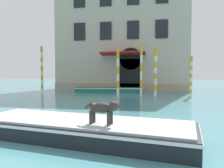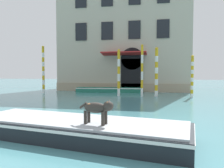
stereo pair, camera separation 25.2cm
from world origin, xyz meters
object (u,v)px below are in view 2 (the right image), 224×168
at_px(mooring_pole_0, 156,72).
at_px(mooring_pole_2, 119,72).
at_px(dog_on_deck, 98,108).
at_px(mooring_pole_1, 142,70).
at_px(mooring_pole_4, 43,70).
at_px(mooring_pole_3, 192,76).
at_px(boat_moored_near_palazzo, 109,90).
at_px(boat_foreground, 76,128).

bearing_deg(mooring_pole_0, mooring_pole_2, -177.20).
height_order(dog_on_deck, mooring_pole_1, mooring_pole_1).
relative_size(mooring_pole_2, mooring_pole_4, 0.89).
height_order(dog_on_deck, mooring_pole_2, mooring_pole_2).
distance_m(dog_on_deck, mooring_pole_1, 12.31).
xyz_separation_m(mooring_pole_0, mooring_pole_3, (2.74, -0.31, -0.36)).
height_order(boat_moored_near_palazzo, mooring_pole_1, mooring_pole_1).
height_order(boat_foreground, dog_on_deck, dog_on_deck).
height_order(boat_moored_near_palazzo, mooring_pole_0, mooring_pole_0).
bearing_deg(boat_moored_near_palazzo, boat_foreground, -88.22).
xyz_separation_m(dog_on_deck, mooring_pole_0, (1.68, 12.57, 1.04)).
bearing_deg(mooring_pole_0, dog_on_deck, -97.63).
bearing_deg(mooring_pole_2, dog_on_deck, -83.47).
relative_size(mooring_pole_0, mooring_pole_1, 0.95).
bearing_deg(mooring_pole_2, mooring_pole_1, -4.89).
bearing_deg(mooring_pole_1, boat_moored_near_palazzo, 136.82).
distance_m(boat_moored_near_palazzo, mooring_pole_4, 6.52).
height_order(boat_moored_near_palazzo, mooring_pole_2, mooring_pole_2).
distance_m(boat_foreground, dog_on_deck, 1.17).
bearing_deg(mooring_pole_2, mooring_pole_3, -1.52).
bearing_deg(mooring_pole_3, boat_foreground, -113.95).
bearing_deg(dog_on_deck, mooring_pole_2, 106.91).
relative_size(boat_foreground, mooring_pole_2, 1.78).
relative_size(boat_foreground, dog_on_deck, 6.95).
xyz_separation_m(boat_moored_near_palazzo, mooring_pole_1, (3.44, -3.22, 1.89)).
height_order(boat_moored_near_palazzo, mooring_pole_3, mooring_pole_3).
xyz_separation_m(dog_on_deck, boat_moored_near_palazzo, (-2.91, 15.47, -0.74)).
bearing_deg(mooring_pole_0, boat_moored_near_palazzo, 147.67).
xyz_separation_m(dog_on_deck, mooring_pole_3, (4.43, 12.26, 0.68)).
xyz_separation_m(dog_on_deck, mooring_pole_1, (0.53, 12.25, 1.15)).
relative_size(mooring_pole_0, mooring_pole_2, 1.03).
relative_size(boat_moored_near_palazzo, mooring_pole_1, 1.53).
bearing_deg(boat_moored_near_palazzo, mooring_pole_2, -70.24).
bearing_deg(mooring_pole_4, mooring_pole_2, -4.48).
height_order(mooring_pole_0, mooring_pole_4, mooring_pole_4).
bearing_deg(mooring_pole_2, boat_moored_near_palazzo, 115.91).
xyz_separation_m(mooring_pole_2, mooring_pole_4, (-7.17, 0.56, 0.25)).
bearing_deg(mooring_pole_1, mooring_pole_4, 175.43).
height_order(mooring_pole_0, mooring_pole_3, mooring_pole_0).
relative_size(dog_on_deck, boat_moored_near_palazzo, 0.15).
bearing_deg(mooring_pole_3, mooring_pole_2, 178.48).
relative_size(boat_foreground, mooring_pole_4, 1.58).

